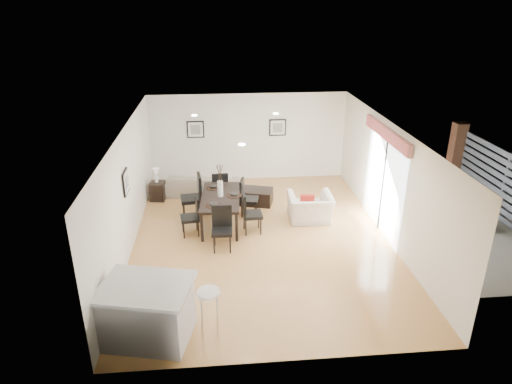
{
  "coord_description": "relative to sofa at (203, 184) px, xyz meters",
  "views": [
    {
      "loc": [
        -1.01,
        -9.53,
        5.3
      ],
      "look_at": [
        -0.09,
        0.4,
        1.05
      ],
      "focal_mm": 32.0,
      "sensor_mm": 36.0,
      "label": 1
    }
  ],
  "objects": [
    {
      "name": "framed_print_left_wall",
      "position": [
        -1.54,
        -3.05,
        1.34
      ],
      "size": [
        0.04,
        0.52,
        0.52
      ],
      "rotation": [
        0.0,
        0.0,
        1.57
      ],
      "color": "black",
      "rests_on": "wall_left"
    },
    {
      "name": "wall_front",
      "position": [
        1.43,
        -6.85,
        1.04
      ],
      "size": [
        6.0,
        0.04,
        2.7
      ],
      "primitive_type": "cube",
      "color": "white",
      "rests_on": "ground"
    },
    {
      "name": "courtyard_plant_a",
      "position": [
        6.89,
        -2.91,
        0.04
      ],
      "size": [
        0.69,
        0.62,
        0.69
      ],
      "primitive_type": "imported",
      "rotation": [
        0.0,
        0.0,
        -0.13
      ],
      "color": "#2F5123",
      "rests_on": "ground"
    },
    {
      "name": "courtyard",
      "position": [
        7.59,
        -1.98,
        0.62
      ],
      "size": [
        6.0,
        6.0,
        2.0
      ],
      "color": "gray",
      "rests_on": "ground"
    },
    {
      "name": "vase",
      "position": [
        0.49,
        -1.99,
        0.84
      ],
      "size": [
        0.9,
        1.47,
        0.83
      ],
      "color": "white",
      "rests_on": "dining_table"
    },
    {
      "name": "dining_chair_wnear",
      "position": [
        -0.17,
        -2.45,
        0.24
      ],
      "size": [
        0.5,
        0.5,
        0.98
      ],
      "rotation": [
        0.0,
        0.0,
        -1.43
      ],
      "color": "black",
      "rests_on": "ground"
    },
    {
      "name": "dining_chair_enear",
      "position": [
        1.16,
        -2.47,
        0.27
      ],
      "size": [
        0.49,
        0.49,
        1.04
      ],
      "rotation": [
        0.0,
        0.0,
        1.62
      ],
      "color": "black",
      "rests_on": "ground"
    },
    {
      "name": "framed_print_back_right",
      "position": [
        2.33,
        1.12,
        1.34
      ],
      "size": [
        0.52,
        0.04,
        0.52
      ],
      "color": "black",
      "rests_on": "wall_back"
    },
    {
      "name": "sofa",
      "position": [
        0.0,
        0.0,
        0.0
      ],
      "size": [
        2.2,
        1.13,
        0.61
      ],
      "primitive_type": "imported",
      "rotation": [
        0.0,
        0.0,
        2.99
      ],
      "color": "gray",
      "rests_on": "ground"
    },
    {
      "name": "dining_chair_head",
      "position": [
        0.5,
        -3.16,
        0.26
      ],
      "size": [
        0.48,
        0.48,
        1.02
      ],
      "rotation": [
        0.0,
        0.0,
        -0.05
      ],
      "color": "black",
      "rests_on": "ground"
    },
    {
      "name": "sliding_door",
      "position": [
        4.38,
        -2.55,
        1.36
      ],
      "size": [
        0.12,
        2.7,
        2.57
      ],
      "color": "white",
      "rests_on": "wall_right"
    },
    {
      "name": "coffee_table",
      "position": [
        1.42,
        -0.76,
        -0.1
      ],
      "size": [
        1.16,
        0.88,
        0.41
      ],
      "primitive_type": "cube",
      "rotation": [
        0.0,
        0.0,
        -0.28
      ],
      "color": "black",
      "rests_on": "ground"
    },
    {
      "name": "dining_table",
      "position": [
        0.49,
        -1.99,
        0.4
      ],
      "size": [
        1.06,
        1.94,
        0.78
      ],
      "rotation": [
        0.0,
        0.0,
        -0.07
      ],
      "color": "black",
      "rests_on": "ground"
    },
    {
      "name": "armchair",
      "position": [
        2.77,
        -1.97,
        0.05
      ],
      "size": [
        1.12,
        0.99,
        0.71
      ],
      "primitive_type": "imported",
      "rotation": [
        0.0,
        0.0,
        3.11
      ],
      "color": "beige",
      "rests_on": "ground"
    },
    {
      "name": "wall_left",
      "position": [
        -1.57,
        -2.85,
        1.04
      ],
      "size": [
        0.04,
        8.0,
        2.7
      ],
      "primitive_type": "cube",
      "color": "white",
      "rests_on": "ground"
    },
    {
      "name": "kitchen_island",
      "position": [
        -0.8,
        -6.07,
        0.21
      ],
      "size": [
        1.68,
        1.43,
        1.03
      ],
      "rotation": [
        0.0,
        0.0,
        -0.22
      ],
      "color": "#B9B9BB",
      "rests_on": "ground"
    },
    {
      "name": "ceiling",
      "position": [
        1.43,
        -2.85,
        2.39
      ],
      "size": [
        6.0,
        8.0,
        0.02
      ],
      "primitive_type": "cube",
      "color": "white",
      "rests_on": "wall_back"
    },
    {
      "name": "bar_stool",
      "position": [
        0.21,
        -6.07,
        0.43
      ],
      "size": [
        0.39,
        0.39,
        0.86
      ],
      "color": "white",
      "rests_on": "ground"
    },
    {
      "name": "cushion",
      "position": [
        2.67,
        -2.07,
        0.27
      ],
      "size": [
        0.36,
        0.14,
        0.35
      ],
      "primitive_type": "cube",
      "rotation": [
        0.0,
        0.0,
        3.04
      ],
      "color": "maroon",
      "rests_on": "armchair"
    },
    {
      "name": "dining_chair_foot",
      "position": [
        0.5,
        -0.83,
        0.24
      ],
      "size": [
        0.46,
        0.46,
        0.98
      ],
      "rotation": [
        0.0,
        0.0,
        3.2
      ],
      "color": "black",
      "rests_on": "ground"
    },
    {
      "name": "ground",
      "position": [
        1.43,
        -2.85,
        -0.31
      ],
      "size": [
        8.0,
        8.0,
        0.0
      ],
      "primitive_type": "plane",
      "color": "tan",
      "rests_on": "ground"
    },
    {
      "name": "courtyard_plant_b",
      "position": [
        6.88,
        -1.69,
        0.03
      ],
      "size": [
        0.45,
        0.45,
        0.68
      ],
      "primitive_type": "imported",
      "rotation": [
        0.0,
        0.0,
        0.21
      ],
      "color": "#2F5123",
      "rests_on": "ground"
    },
    {
      "name": "table_lamp",
      "position": [
        -1.27,
        -0.28,
        0.5
      ],
      "size": [
        0.22,
        0.22,
        0.41
      ],
      "color": "white",
      "rests_on": "side_table"
    },
    {
      "name": "wall_back",
      "position": [
        1.43,
        1.15,
        1.04
      ],
      "size": [
        6.0,
        0.04,
        2.7
      ],
      "primitive_type": "cube",
      "color": "white",
      "rests_on": "ground"
    },
    {
      "name": "dining_chair_efar",
      "position": [
        1.16,
        -1.51,
        0.25
      ],
      "size": [
        0.53,
        0.53,
        1.0
      ],
      "rotation": [
        0.0,
        0.0,
        1.36
      ],
      "color": "black",
      "rests_on": "ground"
    },
    {
      "name": "wall_right",
      "position": [
        4.43,
        -2.85,
        1.04
      ],
      "size": [
        0.04,
        8.0,
        2.7
      ],
      "primitive_type": "cube",
      "color": "white",
      "rests_on": "ground"
    },
    {
      "name": "dining_chair_wfar",
      "position": [
        -0.16,
        -1.51,
        0.35
      ],
      "size": [
        0.59,
        0.59,
        1.18
      ],
      "rotation": [
        0.0,
        0.0,
        -1.45
      ],
      "color": "black",
      "rests_on": "ground"
    },
    {
      "name": "framed_print_back_left",
      "position": [
        -0.17,
        1.12,
        1.34
      ],
      "size": [
        0.52,
        0.04,
        0.52
      ],
      "color": "black",
      "rests_on": "wall_back"
    },
    {
      "name": "side_table",
      "position": [
        -1.27,
        -0.28,
        -0.04
      ],
      "size": [
        0.45,
        0.45,
        0.54
      ],
      "primitive_type": "cube",
      "rotation": [
        0.0,
        0.0,
        -0.13
      ],
      "color": "black",
      "rests_on": "ground"
    }
  ]
}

